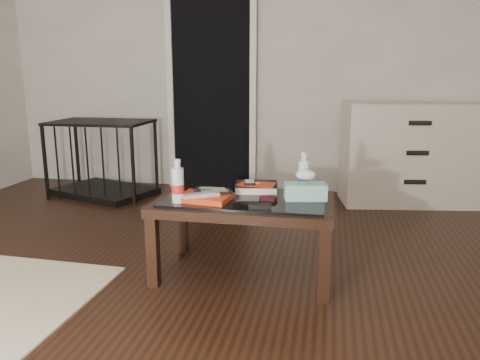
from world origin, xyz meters
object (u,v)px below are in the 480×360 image
(coffee_table, at_px, (245,209))
(pet_crate, at_px, (104,171))
(dresser, at_px, (412,154))
(textbook, at_px, (256,187))
(tissue_box, at_px, (305,191))
(water_bottle_left, at_px, (178,181))
(water_bottle_right, at_px, (304,173))

(coffee_table, height_order, pet_crate, pet_crate)
(dresser, height_order, textbook, dresser)
(textbook, height_order, tissue_box, tissue_box)
(coffee_table, bearing_deg, dresser, 56.83)
(pet_crate, height_order, tissue_box, pet_crate)
(textbook, xyz_separation_m, tissue_box, (0.30, -0.13, 0.02))
(dresser, relative_size, pet_crate, 1.20)
(textbook, distance_m, water_bottle_left, 0.51)
(coffee_table, distance_m, water_bottle_left, 0.42)
(water_bottle_right, bearing_deg, tissue_box, -82.52)
(textbook, distance_m, tissue_box, 0.33)
(dresser, relative_size, textbook, 5.04)
(textbook, distance_m, water_bottle_right, 0.30)
(water_bottle_left, xyz_separation_m, tissue_box, (0.68, 0.19, -0.07))
(dresser, relative_size, tissue_box, 5.48)
(coffee_table, relative_size, water_bottle_right, 4.20)
(dresser, height_order, water_bottle_left, dresser)
(coffee_table, relative_size, water_bottle_left, 4.20)
(pet_crate, distance_m, textbook, 2.22)
(water_bottle_left, distance_m, tissue_box, 0.71)
(textbook, relative_size, tissue_box, 1.09)
(dresser, relative_size, water_bottle_right, 5.30)
(tissue_box, bearing_deg, water_bottle_right, 86.93)
(textbook, relative_size, water_bottle_left, 1.05)
(textbook, xyz_separation_m, water_bottle_right, (0.28, 0.01, 0.10))
(water_bottle_left, bearing_deg, pet_crate, 127.76)
(pet_crate, relative_size, water_bottle_left, 4.41)
(pet_crate, xyz_separation_m, water_bottle_left, (1.33, -1.72, 0.35))
(water_bottle_right, bearing_deg, pet_crate, 145.26)
(coffee_table, bearing_deg, water_bottle_right, 29.11)
(pet_crate, distance_m, water_bottle_left, 2.20)
(water_bottle_right, bearing_deg, dresser, 62.11)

